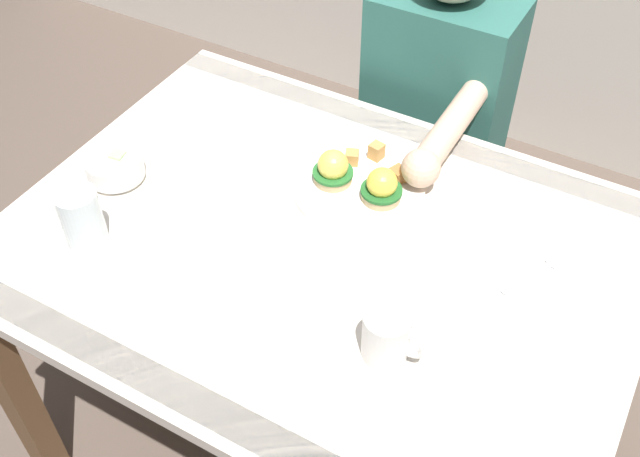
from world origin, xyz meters
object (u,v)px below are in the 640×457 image
Objects in this scene: eggs_benedict_plate at (359,183)px; diner_person at (433,114)px; dining_table at (321,280)px; coffee_mug at (388,335)px; water_glass_near at (83,221)px; fork at (537,272)px; fruit_bowl at (115,167)px.

eggs_benedict_plate is 0.24× the size of diner_person.
eggs_benedict_plate is (-0.01, 0.17, 0.13)m from dining_table.
coffee_mug is (0.22, -0.33, 0.03)m from eggs_benedict_plate.
water_glass_near reaches higher than dining_table.
diner_person is at bearing 130.35° from fork.
fruit_bowl reaches higher than dining_table.
coffee_mug is 0.76× the size of fork.
dining_table is 0.32m from coffee_mug.
diner_person reaches higher than fork.
water_glass_near is (-0.78, -0.34, 0.05)m from fork.
diner_person is (-0.02, 0.60, 0.02)m from dining_table.
fork is (0.17, 0.30, -0.05)m from coffee_mug.
dining_table is at bearing 28.02° from water_glass_near.
diner_person reaches higher than eggs_benedict_plate.
dining_table is 0.42m from fork.
water_glass_near is at bearing -176.00° from coffee_mug.
fork is 0.13× the size of diner_person.
water_glass_near is 0.10× the size of diner_person.
diner_person is at bearing 55.22° from fruit_bowl.
water_glass_near is (-0.61, -0.04, 0.00)m from coffee_mug.
eggs_benedict_plate is 0.40m from coffee_mug.
fruit_bowl is 1.08× the size of coffee_mug.
coffee_mug is (0.68, -0.12, 0.02)m from fruit_bowl.
eggs_benedict_plate is 0.54m from water_glass_near.
fork is 0.85m from water_glass_near.
fruit_bowl is at bearing -155.36° from eggs_benedict_plate.
eggs_benedict_plate is at bearing 24.64° from fruit_bowl.
dining_table is at bearing -88.45° from diner_person.
coffee_mug is at bearing -73.04° from diner_person.
fruit_bowl is 0.18m from water_glass_near.
coffee_mug is 0.10× the size of diner_person.
fruit_bowl is at bearing -124.78° from diner_person.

